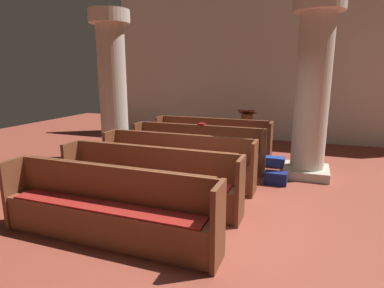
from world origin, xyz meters
name	(u,v)px	position (x,y,z in m)	size (l,w,h in m)	color
ground_plane	(205,217)	(0.00, 0.00, 0.00)	(19.20, 19.20, 0.00)	brown
back_wall	(267,67)	(0.00, 6.08, 2.25)	(10.00, 0.16, 4.50)	silver
pew_row_0	(212,137)	(-0.93, 3.45, 0.50)	(2.96, 0.46, 0.95)	brown
pew_row_1	(197,146)	(-0.93, 2.31, 0.50)	(2.96, 0.46, 0.95)	brown
pew_row_2	(177,159)	(-0.93, 1.18, 0.50)	(2.96, 0.47, 0.95)	brown
pew_row_3	(149,177)	(-0.93, 0.04, 0.50)	(2.96, 0.46, 0.95)	brown
pew_row_4	(106,204)	(-0.93, -1.10, 0.50)	(2.96, 0.46, 0.95)	brown
pillar_aisle_side	(313,87)	(1.37, 2.59, 1.82)	(0.96, 0.96, 3.51)	#B6AD9A
pillar_far_side	(113,84)	(-3.18, 2.53, 1.82)	(0.96, 0.96, 3.51)	#B6AD9A
lectern	(246,131)	(-0.31, 4.77, 0.45)	(0.48, 0.45, 1.08)	brown
hymn_book	(202,124)	(-0.89, 2.50, 0.97)	(0.14, 0.19, 0.04)	maroon
kneeler_box_blue	(275,162)	(0.69, 3.04, 0.11)	(0.43, 0.28, 0.22)	navy
kneeler_box_navy	(276,178)	(0.83, 1.83, 0.12)	(0.41, 0.24, 0.24)	navy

